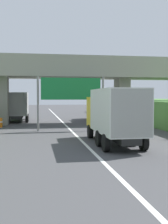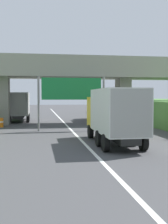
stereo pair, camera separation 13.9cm
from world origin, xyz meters
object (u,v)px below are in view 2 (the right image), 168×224
object	(u,v)px
truck_black	(102,105)
construction_barrel_5	(7,118)
construction_barrel_4	(0,122)
truck_silver	(19,105)
overhead_highway_sign	(72,92)
car_white	(128,120)
truck_yellow	(114,113)

from	to	relation	value
truck_black	construction_barrel_5	size ratio (longest dim) A/B	8.11
truck_black	construction_barrel_4	world-z (taller)	truck_black
truck_silver	construction_barrel_5	world-z (taller)	truck_silver
construction_barrel_4	truck_silver	bearing A→B (deg)	78.37
construction_barrel_5	overhead_highway_sign	bearing A→B (deg)	-53.97
car_white	construction_barrel_4	world-z (taller)	car_white
overhead_highway_sign	truck_yellow	bearing A→B (deg)	-76.77
car_white	construction_barrel_4	xyz separation A→B (m)	(-11.68, 3.76, -0.40)
overhead_highway_sign	construction_barrel_5	world-z (taller)	overhead_highway_sign
truck_silver	construction_barrel_4	distance (m)	7.03
construction_barrel_4	construction_barrel_5	world-z (taller)	same
truck_yellow	construction_barrel_5	xyz separation A→B (m)	(-8.26, 16.46, -1.47)
overhead_highway_sign	construction_barrel_4	distance (m)	8.13
truck_black	truck_silver	bearing A→B (deg)	175.66
overhead_highway_sign	construction_barrel_4	bearing A→B (deg)	149.52
truck_black	truck_yellow	bearing A→B (deg)	-100.21
truck_yellow	car_white	world-z (taller)	truck_yellow
construction_barrel_4	truck_yellow	bearing A→B (deg)	-53.87
truck_yellow	truck_silver	xyz separation A→B (m)	(-6.91, 18.11, 0.00)
truck_silver	construction_barrel_5	size ratio (longest dim) A/B	8.11
truck_yellow	construction_barrel_4	xyz separation A→B (m)	(-8.30, 11.37, -1.47)
truck_black	truck_silver	distance (m)	10.07
overhead_highway_sign	truck_silver	bearing A→B (deg)	115.93
construction_barrel_5	truck_silver	bearing A→B (deg)	50.77
truck_silver	construction_barrel_5	xyz separation A→B (m)	(-1.35, -1.65, -1.47)
truck_black	construction_barrel_4	xyz separation A→B (m)	(-11.42, -5.98, -1.47)
car_white	construction_barrel_5	size ratio (longest dim) A/B	4.56
overhead_highway_sign	truck_silver	size ratio (longest dim) A/B	0.81
truck_yellow	truck_black	bearing A→B (deg)	79.79
truck_yellow	car_white	distance (m)	8.40
overhead_highway_sign	truck_yellow	distance (m)	7.87
truck_black	car_white	xyz separation A→B (m)	(0.26, -9.74, -1.08)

